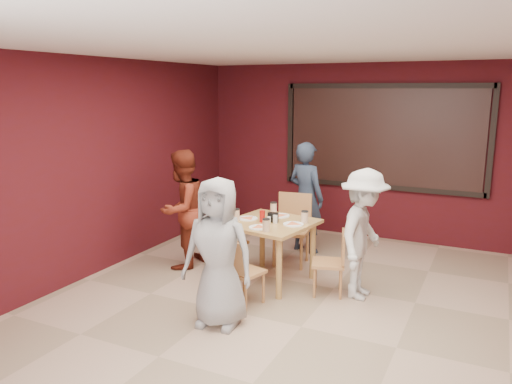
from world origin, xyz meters
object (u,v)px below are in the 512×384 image
at_px(chair_back, 293,224).
at_px(chair_front, 241,269).
at_px(chair_right, 334,259).
at_px(diner_front, 218,253).
at_px(chair_left, 226,238).
at_px(diner_back, 306,197).
at_px(diner_left, 182,209).
at_px(dining_table, 270,229).
at_px(diner_right, 363,234).

bearing_deg(chair_back, chair_front, -89.41).
height_order(chair_right, diner_front, diner_front).
relative_size(chair_left, diner_back, 0.48).
xyz_separation_m(chair_front, chair_back, (-0.02, 1.58, 0.11)).
bearing_deg(chair_back, diner_back, 91.90).
bearing_deg(diner_left, diner_back, 139.55).
relative_size(chair_front, diner_back, 0.47).
distance_m(chair_left, diner_back, 1.45).
xyz_separation_m(chair_back, diner_left, (-1.29, -0.79, 0.25)).
distance_m(dining_table, chair_back, 0.78).
xyz_separation_m(chair_front, diner_right, (1.15, 0.84, 0.32)).
bearing_deg(chair_back, chair_right, -43.71).
distance_m(chair_right, diner_right, 0.46).
xyz_separation_m(chair_front, diner_back, (-0.03, 2.13, 0.39)).
bearing_deg(diner_left, dining_table, 93.89).
distance_m(diner_back, diner_right, 1.76).
xyz_separation_m(diner_front, diner_left, (-1.31, 1.28, 0.03)).
height_order(chair_front, chair_left, chair_left).
distance_m(chair_back, chair_right, 1.19).
bearing_deg(chair_back, dining_table, -89.66).
bearing_deg(diner_left, chair_left, 104.86).
bearing_deg(chair_front, diner_front, -89.17).
bearing_deg(diner_back, dining_table, 109.11).
xyz_separation_m(chair_left, diner_left, (-0.60, -0.13, 0.36)).
xyz_separation_m(dining_table, diner_left, (-1.29, -0.02, 0.12)).
bearing_deg(diner_front, chair_left, 109.97).
bearing_deg(chair_right, diner_back, 122.48).
bearing_deg(diner_right, diner_left, 93.15).
distance_m(chair_front, diner_left, 1.57).
relative_size(chair_front, chair_left, 0.98).
xyz_separation_m(chair_front, chair_right, (0.84, 0.76, 0.00)).
xyz_separation_m(diner_left, diner_right, (2.46, 0.05, -0.04)).
bearing_deg(diner_front, chair_back, 83.65).
bearing_deg(dining_table, diner_front, -89.17).
distance_m(chair_left, chair_right, 1.55).
height_order(chair_left, diner_left, diner_left).
relative_size(diner_front, diner_back, 0.94).
height_order(dining_table, chair_back, chair_back).
relative_size(chair_back, diner_back, 0.59).
xyz_separation_m(diner_front, diner_back, (-0.04, 2.63, 0.05)).
bearing_deg(diner_left, diner_right, 94.13).
height_order(chair_back, chair_left, chair_back).
bearing_deg(chair_left, chair_right, -5.48).
height_order(diner_back, diner_left, diner_back).
xyz_separation_m(chair_left, chair_right, (1.55, -0.15, -0.01)).
height_order(chair_left, diner_back, diner_back).
relative_size(chair_back, diner_right, 0.64).
bearing_deg(diner_back, diner_front, 109.03).
height_order(diner_left, diner_right, diner_left).
bearing_deg(chair_back, chair_left, -136.08).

